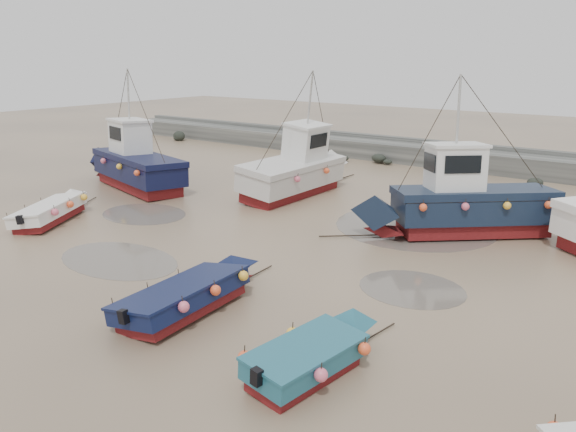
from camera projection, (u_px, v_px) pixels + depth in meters
name	position (u px, v px, depth m)	size (l,w,h in m)	color
ground	(228.00, 273.00, 18.57)	(120.00, 120.00, 0.00)	#9E8566
seawall	(463.00, 159.00, 35.41)	(60.00, 4.92, 1.50)	slate
puddle_a	(119.00, 260.00, 19.72)	(4.99, 4.99, 0.01)	#625950
puddle_b	(412.00, 288.00, 17.30)	(3.32, 3.32, 0.01)	#625950
puddle_c	(144.00, 214.00, 25.44)	(4.16, 4.16, 0.01)	#625950
puddle_d	(416.00, 226.00, 23.61)	(6.74, 6.74, 0.01)	#625950
dinghy_0	(55.00, 208.00, 24.35)	(3.76, 5.88, 1.43)	maroon
dinghy_1	(193.00, 291.00, 15.79)	(2.36, 6.37, 1.43)	maroon
dinghy_2	(315.00, 350.00, 12.60)	(2.11, 5.09, 1.43)	maroon
cabin_boat_0	(133.00, 163.00, 30.23)	(9.79, 4.30, 6.22)	maroon
cabin_boat_1	(298.00, 168.00, 28.80)	(2.76, 9.56, 6.22)	maroon
cabin_boat_2	(459.00, 201.00, 22.14)	(7.79, 6.93, 6.22)	maroon
person	(258.00, 201.00, 27.71)	(0.68, 0.45, 1.86)	#19253D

